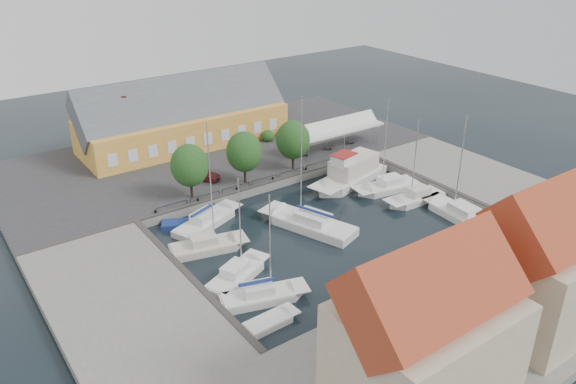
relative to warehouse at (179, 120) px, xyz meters
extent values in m
plane|color=black|center=(2.60, -28.36, -4.43)|extent=(140.00, 140.00, 0.00)
cube|color=#2D2D30|center=(2.60, -5.36, -3.93)|extent=(56.00, 26.00, 1.00)
cube|color=slate|center=(-19.40, -30.36, -3.93)|extent=(12.00, 24.00, 1.00)
cube|color=slate|center=(24.60, -30.36, -3.93)|extent=(12.00, 24.00, 1.00)
cube|color=slate|center=(2.60, -49.36, -3.93)|extent=(56.00, 14.00, 1.00)
cube|color=#383533|center=(2.60, -18.06, -3.37)|extent=(56.00, 0.60, 0.12)
cube|color=#383533|center=(-13.70, -30.36, -3.37)|extent=(0.60, 24.00, 0.12)
cube|color=#383533|center=(18.90, -30.36, -3.37)|extent=(0.60, 24.00, 0.12)
cylinder|color=black|center=(-11.40, -17.76, -3.23)|extent=(0.24, 0.24, 0.40)
cylinder|color=black|center=(-6.40, -17.76, -3.23)|extent=(0.24, 0.24, 0.40)
cylinder|color=black|center=(-1.40, -17.76, -3.23)|extent=(0.24, 0.24, 0.40)
cylinder|color=black|center=(3.60, -17.76, -3.23)|extent=(0.24, 0.24, 0.40)
cylinder|color=black|center=(8.60, -17.76, -3.23)|extent=(0.24, 0.24, 0.40)
cylinder|color=black|center=(13.60, -17.76, -3.23)|extent=(0.24, 0.24, 0.40)
cylinder|color=black|center=(18.60, -17.76, -3.23)|extent=(0.24, 0.24, 0.40)
cube|color=gold|center=(0.60, -0.36, -1.18)|extent=(28.00, 10.00, 4.50)
cube|color=#474C51|center=(0.60, -0.36, 2.32)|extent=(28.56, 7.60, 7.60)
cube|color=gold|center=(-9.40, 5.64, -1.68)|extent=(6.00, 6.00, 3.50)
cube|color=brown|center=(-7.40, -0.36, 4.17)|extent=(0.60, 0.60, 1.20)
cube|color=silver|center=(16.60, -13.86, -0.73)|extent=(14.00, 4.00, 0.25)
cylinder|color=silver|center=(10.60, -15.66, -2.08)|extent=(0.10, 0.10, 2.70)
cylinder|color=silver|center=(10.60, -12.06, -2.08)|extent=(0.10, 0.10, 2.70)
cylinder|color=silver|center=(16.60, -15.66, -2.08)|extent=(0.10, 0.10, 2.70)
cylinder|color=silver|center=(16.60, -12.06, -2.08)|extent=(0.10, 0.10, 2.70)
cylinder|color=silver|center=(22.60, -15.66, -2.08)|extent=(0.10, 0.10, 2.70)
cylinder|color=silver|center=(22.60, -12.06, -2.08)|extent=(0.10, 0.10, 2.70)
cylinder|color=black|center=(-6.40, -16.36, -2.38)|extent=(0.30, 0.30, 2.10)
ellipsoid|color=#174017|center=(-6.40, -16.36, 0.46)|extent=(4.20, 4.20, 4.83)
cylinder|color=black|center=(0.60, -16.36, -2.38)|extent=(0.30, 0.30, 2.10)
ellipsoid|color=#174017|center=(0.60, -16.36, 0.46)|extent=(4.20, 4.20, 4.83)
cylinder|color=black|center=(7.60, -16.36, -2.38)|extent=(0.30, 0.30, 2.10)
ellipsoid|color=#174017|center=(7.60, -16.36, 0.46)|extent=(4.20, 4.20, 4.83)
imported|color=#B1B5B9|center=(18.28, 2.78, -2.81)|extent=(3.78, 1.90, 1.23)
imported|color=#4E1116|center=(-3.08, -12.84, -2.78)|extent=(3.15, 4.06, 1.29)
cube|color=silver|center=(1.41, -28.83, -4.28)|extent=(6.00, 9.33, 1.50)
cube|color=silver|center=(1.04, -27.80, -3.49)|extent=(6.46, 10.93, 0.08)
cube|color=silver|center=(1.34, -28.63, -3.03)|extent=(3.26, 4.04, 0.90)
cylinder|color=silver|center=(0.83, -27.19, 3.02)|extent=(0.12, 0.12, 13.10)
cube|color=navy|center=(1.41, -28.83, -2.28)|extent=(1.66, 4.19, 0.22)
cube|color=silver|center=(12.89, -21.79, -4.33)|extent=(10.16, 5.70, 1.80)
cube|color=silver|center=(11.72, -22.07, -3.39)|extent=(12.00, 6.00, 0.08)
cube|color=beige|center=(12.89, -21.79, -2.33)|extent=(7.12, 4.49, 2.20)
cube|color=silver|center=(10.79, -22.29, -0.93)|extent=(3.02, 2.53, 1.20)
cube|color=maroon|center=(10.79, -22.29, -0.28)|extent=(3.28, 2.69, 0.10)
cube|color=silver|center=(15.02, -26.26, -4.38)|extent=(7.15, 3.87, 1.30)
cube|color=silver|center=(14.18, -26.13, -3.69)|extent=(8.48, 3.96, 0.08)
cube|color=silver|center=(14.85, -26.23, -3.23)|extent=(2.98, 2.34, 0.90)
cylinder|color=silver|center=(13.68, -26.05, 1.58)|extent=(0.12, 0.12, 10.62)
cube|color=silver|center=(15.44, -30.30, -4.38)|extent=(6.32, 2.97, 1.30)
cube|color=silver|center=(14.67, -30.24, -3.69)|extent=(7.55, 2.94, 0.08)
cube|color=beige|center=(15.28, -30.28, -3.23)|extent=(2.58, 1.90, 0.90)
cylinder|color=silver|center=(14.20, -30.21, 0.90)|extent=(0.12, 0.12, 9.25)
cube|color=silver|center=(15.87, -36.42, -4.38)|extent=(3.54, 7.77, 1.30)
cube|color=silver|center=(15.94, -35.48, -3.69)|extent=(3.53, 9.27, 0.08)
cube|color=silver|center=(15.89, -36.23, -3.23)|extent=(2.26, 3.17, 0.90)
cylinder|color=silver|center=(15.98, -34.91, 1.56)|extent=(0.12, 0.12, 10.58)
cube|color=silver|center=(-7.68, -21.54, -4.38)|extent=(7.64, 5.05, 1.30)
cube|color=silver|center=(-6.85, -21.21, -3.69)|extent=(8.94, 5.48, 0.08)
cube|color=silver|center=(-7.52, -21.47, -3.23)|extent=(3.32, 2.69, 0.90)
cylinder|color=silver|center=(-6.34, -21.01, 1.51)|extent=(0.12, 0.12, 10.48)
cube|color=navy|center=(-7.68, -21.54, -2.48)|extent=(3.43, 1.52, 0.22)
cube|color=beige|center=(-10.08, -25.81, -4.38)|extent=(6.65, 4.03, 1.30)
cube|color=beige|center=(-9.32, -25.98, -3.69)|extent=(7.83, 4.21, 0.08)
cube|color=beige|center=(-9.93, -25.84, -3.23)|extent=(2.83, 2.34, 0.90)
cylinder|color=silver|center=(-8.87, -26.09, 0.92)|extent=(0.12, 0.12, 9.30)
cube|color=silver|center=(-10.16, -32.09, -4.38)|extent=(6.48, 4.70, 1.30)
cube|color=silver|center=(-9.48, -31.78, -3.69)|extent=(7.53, 5.11, 0.08)
cube|color=silver|center=(-10.03, -32.02, -3.23)|extent=(2.87, 2.50, 0.90)
cylinder|color=silver|center=(-9.07, -31.59, 0.73)|extent=(0.12, 0.12, 8.92)
cube|color=silver|center=(-10.10, -35.74, -4.38)|extent=(6.61, 4.04, 1.30)
cube|color=silver|center=(-9.35, -35.96, -3.69)|extent=(7.77, 4.31, 0.08)
cube|color=silver|center=(-9.95, -35.78, -3.23)|extent=(2.84, 2.25, 0.90)
cylinder|color=silver|center=(-8.91, -36.09, 0.83)|extent=(0.12, 0.12, 9.11)
cube|color=navy|center=(-10.10, -35.74, -2.48)|extent=(3.03, 1.10, 0.22)
cube|color=silver|center=(-11.15, -38.89, -4.38)|extent=(3.91, 1.96, 0.90)
cube|color=silver|center=(-10.67, -38.88, -3.89)|extent=(4.68, 1.91, 0.08)
cube|color=navy|center=(-9.91, -19.89, -4.38)|extent=(3.84, 3.07, 0.80)
cube|color=navy|center=(-9.53, -20.08, -3.94)|extent=(4.43, 3.32, 0.08)
cube|color=#C6B598|center=(-7.40, -51.36, 0.07)|extent=(11.00, 8.00, 7.00)
cube|color=#A84124|center=(-7.40, -51.36, 4.82)|extent=(11.33, 6.50, 6.50)
cube|color=brown|center=(-10.15, -51.36, 6.47)|extent=(0.70, 0.70, 1.00)
cube|color=brown|center=(-5.20, -51.36, 6.37)|extent=(0.60, 0.60, 0.80)
cube|color=#C6B598|center=(6.60, -51.36, 0.32)|extent=(12.00, 8.00, 7.50)
cube|color=#A84124|center=(6.60, -51.36, 5.32)|extent=(12.36, 6.50, 6.50)
cube|color=brown|center=(3.60, -51.36, 6.97)|extent=(0.70, 0.70, 1.00)
camera|label=1|loc=(-30.38, -68.88, 24.42)|focal=35.00mm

